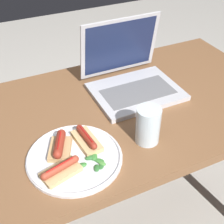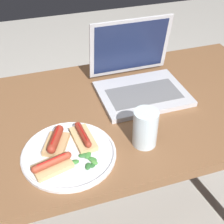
# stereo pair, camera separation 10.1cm
# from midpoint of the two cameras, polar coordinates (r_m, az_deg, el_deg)

# --- Properties ---
(desk) EXTENTS (1.38, 0.70, 0.75)m
(desk) POSITION_cam_midpoint_polar(r_m,az_deg,el_deg) (1.18, 1.97, -3.11)
(desk) COLOR brown
(desk) RESTS_ON ground_plane
(laptop) EXTENTS (0.33, 0.29, 0.26)m
(laptop) POSITION_cam_midpoint_polar(r_m,az_deg,el_deg) (1.21, 7.33, 5.78)
(laptop) COLOR #B7B7BC
(laptop) RESTS_ON desk
(plate) EXTENTS (0.29, 0.29, 0.02)m
(plate) POSITION_cam_midpoint_polar(r_m,az_deg,el_deg) (0.95, -4.86, -7.71)
(plate) COLOR silver
(plate) RESTS_ON desk
(sausage_toast_left) EXTENTS (0.07, 0.12, 0.04)m
(sausage_toast_left) POSITION_cam_midpoint_polar(r_m,az_deg,el_deg) (0.97, -2.33, -4.78)
(sausage_toast_left) COLOR tan
(sausage_toast_left) RESTS_ON plate
(sausage_toast_middle) EXTENTS (0.12, 0.09, 0.04)m
(sausage_toast_middle) POSITION_cam_midpoint_polar(r_m,az_deg,el_deg) (0.90, -7.70, -9.70)
(sausage_toast_middle) COLOR tan
(sausage_toast_middle) RESTS_ON plate
(sausage_toast_right) EXTENTS (0.10, 0.11, 0.05)m
(sausage_toast_right) POSITION_cam_midpoint_polar(r_m,az_deg,el_deg) (0.96, -7.27, -5.50)
(sausage_toast_right) COLOR tan
(sausage_toast_right) RESTS_ON plate
(salad_pile) EXTENTS (0.08, 0.08, 0.01)m
(salad_pile) POSITION_cam_midpoint_polar(r_m,az_deg,el_deg) (0.92, -1.48, -8.95)
(salad_pile) COLOR #2D662D
(salad_pile) RESTS_ON plate
(drinking_glass) EXTENTS (0.08, 0.08, 0.12)m
(drinking_glass) POSITION_cam_midpoint_polar(r_m,az_deg,el_deg) (0.96, 9.13, -3.06)
(drinking_glass) COLOR silver
(drinking_glass) RESTS_ON desk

